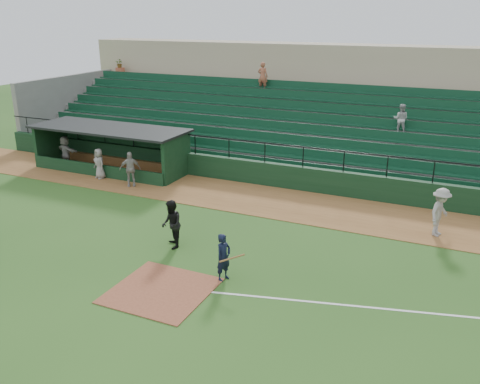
% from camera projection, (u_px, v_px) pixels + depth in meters
% --- Properties ---
extents(ground, '(90.00, 90.00, 0.00)m').
position_uv_depth(ground, '(178.00, 277.00, 16.95)').
color(ground, '#29521A').
rests_on(ground, ground).
extents(warning_track, '(40.00, 4.00, 0.03)m').
position_uv_depth(warning_track, '(267.00, 201.00, 23.81)').
color(warning_track, brown).
rests_on(warning_track, ground).
extents(home_plate_dirt, '(3.00, 3.00, 0.03)m').
position_uv_depth(home_plate_dirt, '(161.00, 290.00, 16.08)').
color(home_plate_dirt, brown).
rests_on(home_plate_dirt, ground).
extents(foul_line, '(17.49, 4.44, 0.01)m').
position_uv_depth(foul_line, '(435.00, 314.00, 14.84)').
color(foul_line, white).
rests_on(foul_line, ground).
extents(stadium_structure, '(38.00, 13.08, 6.40)m').
position_uv_depth(stadium_structure, '(320.00, 120.00, 30.33)').
color(stadium_structure, black).
rests_on(stadium_structure, ground).
extents(dugout, '(8.90, 3.20, 2.42)m').
position_uv_depth(dugout, '(116.00, 145.00, 28.54)').
color(dugout, black).
rests_on(dugout, ground).
extents(batter_at_plate, '(1.06, 0.71, 1.61)m').
position_uv_depth(batter_at_plate, '(224.00, 257.00, 16.51)').
color(batter_at_plate, black).
rests_on(batter_at_plate, ground).
extents(umpire, '(1.10, 1.13, 1.84)m').
position_uv_depth(umpire, '(172.00, 224.00, 18.81)').
color(umpire, black).
rests_on(umpire, ground).
extents(runner, '(1.05, 1.41, 1.94)m').
position_uv_depth(runner, '(440.00, 212.00, 19.75)').
color(runner, '#9D9793').
rests_on(runner, warning_track).
extents(dugout_player_a, '(1.10, 0.95, 1.77)m').
position_uv_depth(dugout_player_a, '(130.00, 169.00, 25.55)').
color(dugout_player_a, '#9E9993').
rests_on(dugout_player_a, warning_track).
extents(dugout_player_b, '(0.92, 0.77, 1.61)m').
position_uv_depth(dugout_player_b, '(99.00, 164.00, 26.79)').
color(dugout_player_b, gray).
rests_on(dugout_player_b, warning_track).
extents(dugout_player_c, '(1.70, 0.88, 1.75)m').
position_uv_depth(dugout_player_c, '(66.00, 151.00, 28.93)').
color(dugout_player_c, '#9B9591').
rests_on(dugout_player_c, warning_track).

